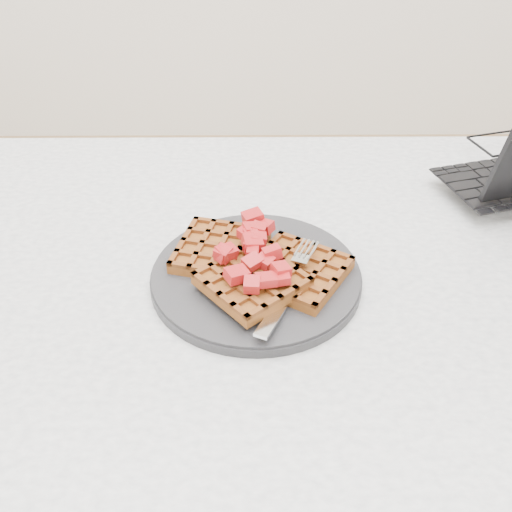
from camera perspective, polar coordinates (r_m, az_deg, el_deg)
The scene contains 5 objects.
table at distance 0.83m, azimuth 5.01°, elevation -7.70°, with size 1.20×0.80×0.75m.
plate at distance 0.73m, azimuth -0.00°, elevation -2.01°, with size 0.27×0.27×0.02m, color #252528.
waffles at distance 0.71m, azimuth 0.02°, elevation -1.00°, with size 0.24×0.22×0.03m.
strawberry_pile at distance 0.70m, azimuth 0.00°, elevation 0.92°, with size 0.15×0.15×0.02m, color #920005, non-canonical shape.
fork at distance 0.69m, azimuth 3.54°, elevation -3.06°, with size 0.02×0.18×0.02m, color silver, non-canonical shape.
Camera 1 is at (-0.08, -0.58, 1.22)m, focal length 40.00 mm.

